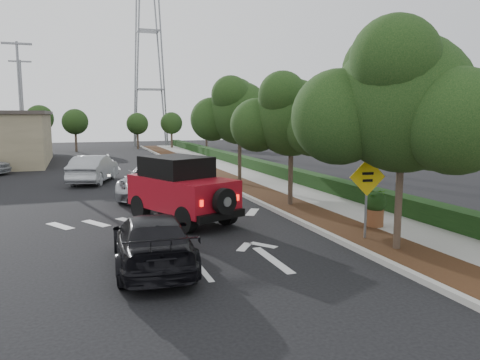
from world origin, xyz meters
name	(u,v)px	position (x,y,z in m)	size (l,w,h in m)	color
ground	(200,268)	(0.00, 0.00, 0.00)	(120.00, 120.00, 0.00)	black
curb	(228,188)	(4.60, 12.00, 0.07)	(0.20, 70.00, 0.15)	#9E9B93
planting_strip	(246,187)	(5.60, 12.00, 0.06)	(1.80, 70.00, 0.12)	black
sidewalk	(278,185)	(7.50, 12.00, 0.06)	(2.00, 70.00, 0.12)	gray
hedge	(302,178)	(8.90, 12.00, 0.40)	(0.80, 70.00, 0.80)	black
transmission_tower	(151,146)	(6.00, 48.00, 0.00)	(7.00, 4.00, 28.00)	slate
street_tree_near	(396,252)	(5.60, -0.50, 0.00)	(3.80, 3.80, 5.92)	black
street_tree_mid	(290,207)	(5.60, 6.50, 0.00)	(3.20, 3.20, 5.32)	black
street_tree_far	(240,185)	(5.60, 13.00, 0.00)	(3.40, 3.40, 5.62)	black
light_pole_a	(25,168)	(-6.50, 26.00, 0.00)	(2.00, 0.22, 9.00)	slate
light_pole_b	(26,156)	(-7.50, 38.00, 0.00)	(2.00, 0.22, 9.00)	slate
red_jeep	(178,189)	(0.61, 5.45, 1.20)	(3.58, 4.83, 2.36)	black
silver_suv_ahead	(153,180)	(0.52, 10.88, 0.79)	(2.61, 5.66, 1.57)	#ADB0B5
black_suv_oncoming	(152,241)	(-1.12, 0.49, 0.68)	(1.91, 4.71, 1.37)	black
silver_sedan_oncoming	(94,169)	(-1.97, 16.82, 0.79)	(1.68, 4.81, 1.58)	#9C9EA3
speed_hump_sign	(367,187)	(5.40, 0.73, 1.70)	(1.15, 0.17, 2.46)	slate
terracotta_planter	(375,205)	(6.60, 1.95, 0.85)	(0.72, 0.72, 1.25)	brown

